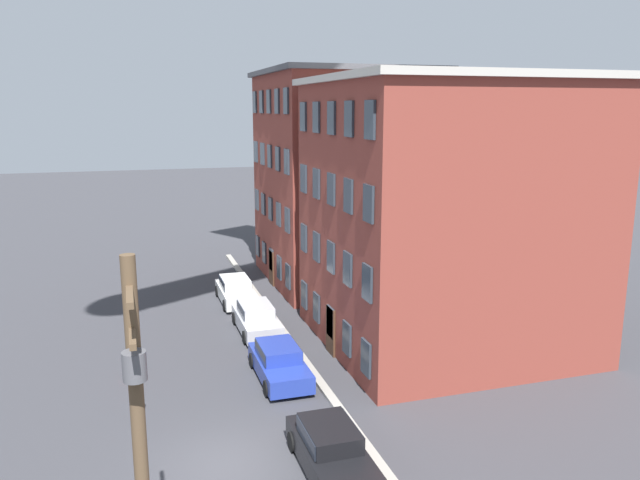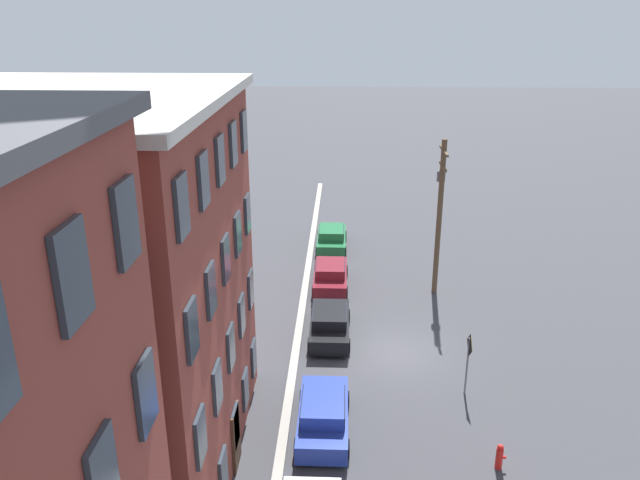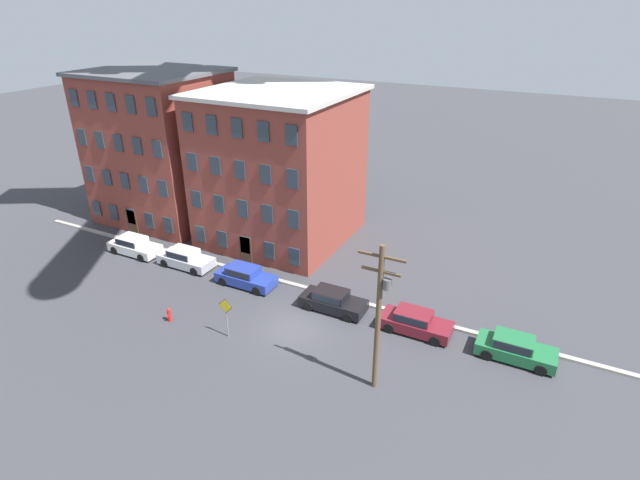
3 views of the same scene
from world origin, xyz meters
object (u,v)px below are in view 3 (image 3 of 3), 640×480
at_px(car_silver, 185,258).
at_px(car_maroon, 415,321).
at_px(car_blue, 245,275).
at_px(car_green, 515,348).
at_px(caution_sign, 226,312).
at_px(car_black, 332,300).
at_px(utility_pole, 379,312).
at_px(fire_hydrant, 169,315).
at_px(car_white, 134,245).

xyz_separation_m(car_silver, car_maroon, (18.35, -0.17, 0.00)).
height_order(car_blue, car_green, same).
height_order(car_blue, caution_sign, caution_sign).
relative_size(car_black, car_green, 1.00).
bearing_deg(car_black, car_green, 0.87).
xyz_separation_m(car_green, utility_pole, (-6.31, -5.77, 4.01)).
relative_size(utility_pole, fire_hydrant, 8.80).
height_order(car_black, fire_hydrant, car_black).
xyz_separation_m(caution_sign, fire_hydrant, (-4.34, -0.36, -1.34)).
relative_size(car_white, car_silver, 1.00).
bearing_deg(car_silver, caution_sign, -35.28).
distance_m(car_black, car_green, 11.53).
bearing_deg(car_silver, car_maroon, -0.54).
bearing_deg(car_blue, car_white, 179.69).
xyz_separation_m(car_blue, car_maroon, (12.65, 0.04, 0.00)).
bearing_deg(car_green, car_silver, 179.76).
xyz_separation_m(caution_sign, utility_pole, (9.65, -0.01, 2.93)).
distance_m(utility_pole, fire_hydrant, 14.63).
xyz_separation_m(car_blue, fire_hydrant, (-1.76, -6.00, -0.27)).
relative_size(car_white, car_black, 1.00).
bearing_deg(fire_hydrant, car_maroon, 22.76).
height_order(car_blue, car_maroon, same).
distance_m(car_black, car_maroon, 5.63).
bearing_deg(car_blue, car_black, -0.50).
relative_size(car_blue, utility_pole, 0.52).
bearing_deg(caution_sign, car_blue, 114.54).
bearing_deg(car_green, caution_sign, -160.16).
relative_size(car_white, caution_sign, 1.62).
bearing_deg(utility_pole, caution_sign, 179.91).
bearing_deg(car_green, car_maroon, -179.30).
bearing_deg(car_silver, car_blue, -2.15).
height_order(car_silver, fire_hydrant, car_silver).
height_order(car_white, utility_pole, utility_pole).
xyz_separation_m(car_silver, car_black, (12.72, -0.28, 0.00)).
distance_m(car_white, car_maroon, 23.53).
distance_m(car_blue, car_maroon, 12.65).
bearing_deg(car_silver, fire_hydrant, -57.58).
distance_m(car_blue, car_black, 7.02).
bearing_deg(car_maroon, car_white, 179.96).
height_order(car_blue, car_black, same).
distance_m(car_white, car_green, 29.43).
bearing_deg(caution_sign, utility_pole, -0.09).
bearing_deg(caution_sign, car_white, 157.03).
relative_size(car_maroon, fire_hydrant, 4.58).
height_order(car_green, caution_sign, caution_sign).
relative_size(caution_sign, utility_pole, 0.32).
distance_m(car_black, caution_sign, 7.21).
bearing_deg(caution_sign, car_black, 51.54).
distance_m(car_green, caution_sign, 17.00).
relative_size(car_black, car_maroon, 1.00).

